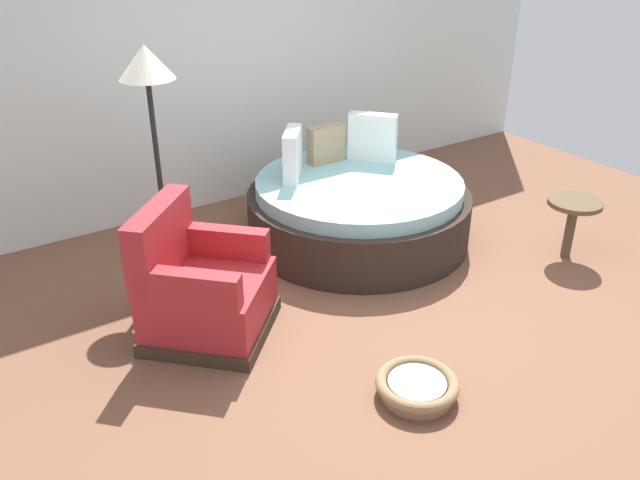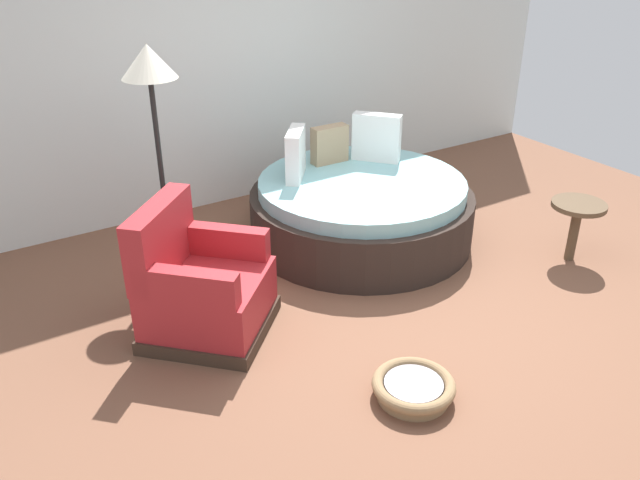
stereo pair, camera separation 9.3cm
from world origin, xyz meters
name	(u,v)px [view 2 (the right image)]	position (x,y,z in m)	size (l,w,h in m)	color
ground_plane	(385,308)	(0.00, 0.00, -0.01)	(8.00, 8.00, 0.02)	brown
back_wall	(227,43)	(0.00, 2.53, 1.54)	(8.00, 0.12, 3.08)	silver
round_daybed	(360,209)	(0.50, 1.04, 0.29)	(1.96, 1.96, 1.01)	#2D231E
red_armchair	(201,289)	(-1.26, 0.47, 0.33)	(1.13, 1.13, 0.94)	#38281E
pet_basket	(413,388)	(-0.47, -0.89, 0.07)	(0.51, 0.51, 0.13)	#8E704C
side_table	(577,213)	(1.78, -0.24, 0.43)	(0.44, 0.44, 0.52)	brown
floor_lamp	(151,85)	(-1.14, 1.38, 1.53)	(0.40, 0.40, 1.82)	black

